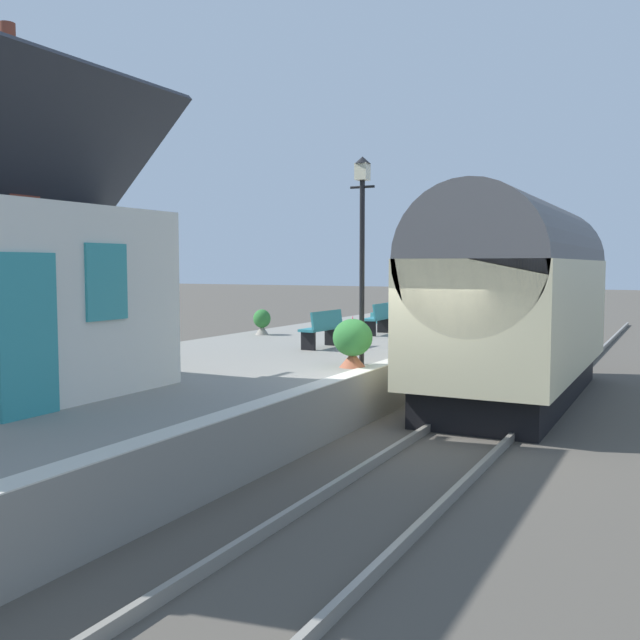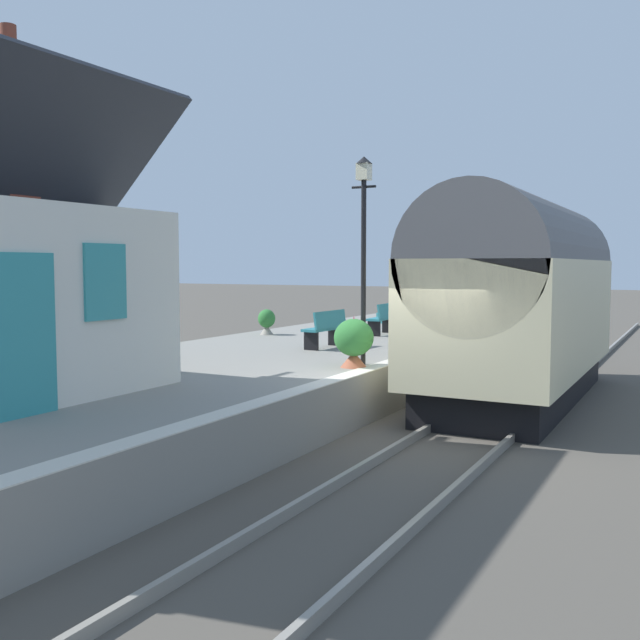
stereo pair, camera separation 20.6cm
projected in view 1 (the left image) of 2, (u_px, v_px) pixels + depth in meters
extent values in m
plane|color=#4C473F|center=(415.00, 433.00, 12.38)|extent=(160.00, 160.00, 0.00)
cube|color=gray|center=(215.00, 387.00, 14.23)|extent=(32.00, 6.34, 0.95)
cube|color=beige|center=(352.00, 373.00, 12.84)|extent=(32.00, 0.36, 0.02)
cube|color=gray|center=(509.00, 440.00, 11.64)|extent=(52.00, 0.08, 0.14)
cube|color=gray|center=(425.00, 430.00, 12.29)|extent=(52.00, 0.08, 0.14)
cube|color=black|center=(516.00, 384.00, 15.41)|extent=(7.42, 2.29, 0.70)
cube|color=beige|center=(517.00, 314.00, 15.30)|extent=(8.06, 2.70, 2.30)
cylinder|color=#515154|center=(519.00, 260.00, 15.21)|extent=(8.06, 2.65, 2.65)
cube|color=black|center=(455.00, 299.00, 15.90)|extent=(6.85, 0.03, 0.80)
cylinder|color=black|center=(537.00, 369.00, 17.56)|extent=(0.70, 2.16, 0.70)
cylinder|color=black|center=(488.00, 403.00, 13.27)|extent=(0.70, 2.16, 0.70)
cube|color=black|center=(550.00, 290.00, 18.87)|extent=(0.04, 2.16, 0.90)
cylinder|color=#F2EDCC|center=(549.00, 327.00, 18.96)|extent=(0.06, 0.24, 0.24)
cube|color=red|center=(549.00, 344.00, 19.03)|extent=(0.16, 2.56, 0.24)
cube|color=brown|center=(10.00, 129.00, 10.93)|extent=(0.56, 0.56, 2.42)
cylinder|color=brown|center=(7.00, 35.00, 10.82)|extent=(0.24, 0.24, 0.36)
cube|color=teal|center=(28.00, 335.00, 9.10)|extent=(0.90, 0.06, 2.10)
cube|color=teal|center=(107.00, 282.00, 10.29)|extent=(0.80, 0.05, 1.10)
cube|color=#26727F|center=(377.00, 318.00, 20.16)|extent=(1.42, 0.46, 0.06)
cube|color=#26727F|center=(383.00, 310.00, 20.07)|extent=(1.40, 0.16, 0.40)
cube|color=black|center=(370.00, 328.00, 19.67)|extent=(0.07, 0.36, 0.44)
cube|color=black|center=(383.00, 325.00, 20.69)|extent=(0.07, 0.36, 0.44)
cube|color=#26727F|center=(320.00, 329.00, 16.88)|extent=(1.42, 0.46, 0.06)
cube|color=#26727F|center=(327.00, 319.00, 16.78)|extent=(1.40, 0.16, 0.40)
cube|color=black|center=(308.00, 341.00, 16.41)|extent=(0.07, 0.36, 0.44)
cube|color=black|center=(332.00, 336.00, 17.39)|extent=(0.07, 0.36, 0.44)
cube|color=teal|center=(379.00, 317.00, 24.30)|extent=(0.77, 0.32, 0.36)
ellipsoid|color=#2D7233|center=(379.00, 309.00, 24.28)|extent=(0.70, 0.29, 0.29)
cone|color=#9E5138|center=(353.00, 359.00, 13.68)|extent=(0.51, 0.51, 0.30)
cylinder|color=#9E5138|center=(353.00, 366.00, 13.69)|extent=(0.28, 0.28, 0.06)
ellipsoid|color=#2D7233|center=(353.00, 337.00, 13.64)|extent=(0.76, 0.76, 0.71)
cone|color=#C1284E|center=(353.00, 324.00, 13.62)|extent=(0.13, 0.13, 0.30)
cone|color=gray|center=(262.00, 330.00, 20.08)|extent=(0.38, 0.38, 0.28)
cylinder|color=gray|center=(262.00, 334.00, 20.09)|extent=(0.21, 0.21, 0.06)
ellipsoid|color=#2D7233|center=(262.00, 319.00, 20.06)|extent=(0.49, 0.49, 0.52)
cylinder|color=black|center=(362.00, 273.00, 13.93)|extent=(0.10, 0.10, 3.59)
cylinder|color=black|center=(362.00, 187.00, 13.81)|extent=(0.05, 0.50, 0.05)
cube|color=beige|center=(362.00, 172.00, 13.79)|extent=(0.24, 0.24, 0.32)
cone|color=black|center=(362.00, 160.00, 13.77)|extent=(0.32, 0.32, 0.14)
cylinder|color=black|center=(452.00, 313.00, 21.05)|extent=(0.06, 0.06, 1.10)
cylinder|color=black|center=(457.00, 312.00, 21.58)|extent=(0.06, 0.06, 1.10)
cube|color=maroon|center=(455.00, 286.00, 21.26)|extent=(0.90, 0.06, 0.44)
cube|color=black|center=(455.00, 286.00, 21.26)|extent=(0.96, 0.03, 0.50)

